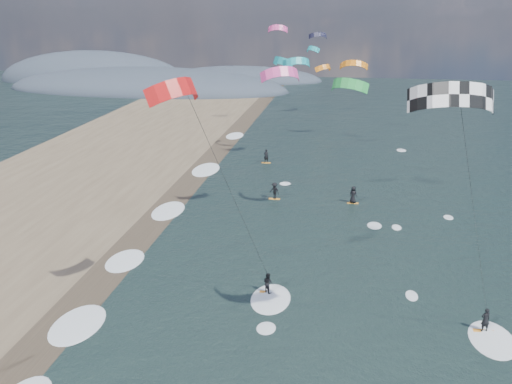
# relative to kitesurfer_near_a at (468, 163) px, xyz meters

# --- Properties ---
(wet_sand_strip) EXTENTS (3.00, 240.00, 0.00)m
(wet_sand_strip) POSITION_rel_kitesurfer_near_a_xyz_m (-22.06, 5.70, -11.50)
(wet_sand_strip) COLOR #382D23
(wet_sand_strip) RESTS_ON ground
(coastal_hills) EXTENTS (80.00, 41.00, 15.00)m
(coastal_hills) POSITION_rel_kitesurfer_near_a_xyz_m (-54.90, 103.56, -11.51)
(coastal_hills) COLOR #3D4756
(coastal_hills) RESTS_ON ground
(kitesurfer_near_a) EXTENTS (7.49, 8.30, 15.76)m
(kitesurfer_near_a) POSITION_rel_kitesurfer_near_a_xyz_m (0.00, 0.00, 0.00)
(kitesurfer_near_a) COLOR orange
(kitesurfer_near_a) RESTS_ON ground
(kitesurfer_near_b) EXTENTS (6.52, 9.00, 15.40)m
(kitesurfer_near_b) POSITION_rel_kitesurfer_near_a_xyz_m (-12.42, 3.38, -2.01)
(kitesurfer_near_b) COLOR orange
(kitesurfer_near_b) RESTS_ON ground
(far_kitesurfers) EXTENTS (11.50, 14.00, 1.72)m
(far_kitesurfers) POSITION_rel_kitesurfer_near_a_xyz_m (-10.27, 28.99, -10.64)
(far_kitesurfers) COLOR orange
(far_kitesurfers) RESTS_ON ground
(bg_kite_field) EXTENTS (14.64, 66.76, 7.99)m
(bg_kite_field) POSITION_rel_kitesurfer_near_a_xyz_m (-10.39, 51.35, 0.40)
(bg_kite_field) COLOR teal
(bg_kite_field) RESTS_ON ground
(shoreline_surf) EXTENTS (2.40, 79.40, 0.11)m
(shoreline_surf) POSITION_rel_kitesurfer_near_a_xyz_m (-20.86, 10.45, -11.51)
(shoreline_surf) COLOR white
(shoreline_surf) RESTS_ON ground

